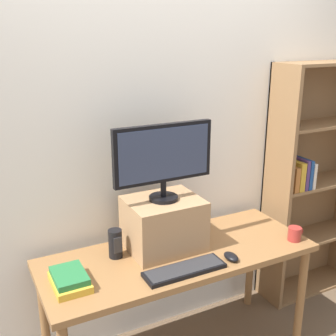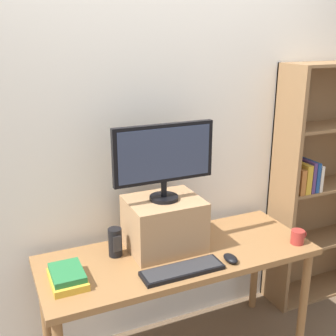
{
  "view_description": "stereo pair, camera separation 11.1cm",
  "coord_description": "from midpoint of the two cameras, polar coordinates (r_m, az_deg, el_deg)",
  "views": [
    {
      "loc": [
        -1.01,
        -1.85,
        1.91
      ],
      "look_at": [
        -0.05,
        0.04,
        1.23
      ],
      "focal_mm": 45.0,
      "sensor_mm": 36.0,
      "label": 1
    },
    {
      "loc": [
        -0.91,
        -1.9,
        1.91
      ],
      "look_at": [
        -0.05,
        0.04,
        1.23
      ],
      "focal_mm": 45.0,
      "sensor_mm": 36.0,
      "label": 2
    }
  ],
  "objects": [
    {
      "name": "back_wall",
      "position": [
        2.54,
        -1.13,
        4.01
      ],
      "size": [
        7.0,
        0.08,
        2.6
      ],
      "color": "silver",
      "rests_on": "ground_plane"
    },
    {
      "name": "desk",
      "position": [
        2.45,
        2.73,
        -13.05
      ],
      "size": [
        1.55,
        0.6,
        0.73
      ],
      "color": "olive",
      "rests_on": "ground_plane"
    },
    {
      "name": "bookshelf_unit",
      "position": [
        3.24,
        20.89,
        -1.98
      ],
      "size": [
        0.79,
        0.28,
        1.73
      ],
      "color": "olive",
      "rests_on": "ground_plane"
    },
    {
      "name": "riser_box",
      "position": [
        2.4,
        0.8,
        -7.57
      ],
      "size": [
        0.41,
        0.34,
        0.3
      ],
      "color": "#A87F56",
      "rests_on": "desk"
    },
    {
      "name": "computer_monitor",
      "position": [
        2.26,
        0.86,
        1.53
      ],
      "size": [
        0.57,
        0.16,
        0.43
      ],
      "color": "black",
      "rests_on": "riser_box"
    },
    {
      "name": "keyboard",
      "position": [
        2.23,
        3.44,
        -13.67
      ],
      "size": [
        0.44,
        0.13,
        0.02
      ],
      "color": "black",
      "rests_on": "desk"
    },
    {
      "name": "computer_mouse",
      "position": [
        2.35,
        9.85,
        -11.99
      ],
      "size": [
        0.06,
        0.1,
        0.04
      ],
      "color": "black",
      "rests_on": "desk"
    },
    {
      "name": "book_stack",
      "position": [
        2.18,
        -12.0,
        -14.23
      ],
      "size": [
        0.17,
        0.24,
        0.07
      ],
      "color": "gold",
      "rests_on": "desk"
    },
    {
      "name": "coffee_mug",
      "position": [
        2.62,
        18.37,
        -8.85
      ],
      "size": [
        0.11,
        0.08,
        0.08
      ],
      "color": "#9E2D28",
      "rests_on": "desk"
    },
    {
      "name": "desk_speaker",
      "position": [
        2.36,
        -5.8,
        -9.99
      ],
      "size": [
        0.08,
        0.08,
        0.16
      ],
      "color": "black",
      "rests_on": "desk"
    }
  ]
}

